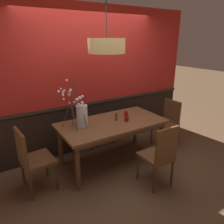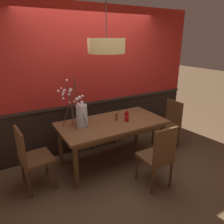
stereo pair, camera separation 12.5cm
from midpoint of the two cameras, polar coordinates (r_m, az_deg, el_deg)
The scene contains 13 objects.
ground_plane at distance 3.87m, azimuth 0.95°, elevation -13.16°, with size 24.00×24.00×0.00m, color brown.
back_wall at distance 4.00m, azimuth -4.48°, elevation 8.18°, with size 4.38×0.14×2.64m.
dining_table at distance 3.56m, azimuth 1.01°, elevation -3.94°, with size 1.77×0.91×0.76m.
chair_near_side_right at distance 3.12m, azimuth 13.56°, elevation -11.14°, with size 0.41×0.44×0.96m.
chair_far_side_left at distance 4.20m, azimuth -8.43°, elevation -2.37°, with size 0.45×0.44×0.98m.
chair_head_east_end at distance 4.36m, azimuth 15.96°, elevation -2.35°, with size 0.40×0.43×0.92m.
chair_far_side_right at distance 4.42m, azimuth -2.07°, elevation -1.61°, with size 0.47×0.47×0.88m.
chair_head_west_end at distance 3.19m, azimuth -20.02°, elevation -10.93°, with size 0.45×0.49×0.95m.
vase_with_blossoms at distance 3.34m, azimuth -7.39°, elevation -0.51°, with size 0.44×0.46×0.77m.
candle_holder_nearer_center at distance 3.56m, azimuth 4.96°, elevation -1.80°, with size 0.07×0.07×0.09m.
candle_holder_nearer_edge at distance 3.79m, azimuth 4.92°, elevation -0.47°, with size 0.07×0.07×0.08m.
condiment_bottle at distance 3.57m, azimuth 2.23°, elevation -1.18°, with size 0.04×0.04×0.15m.
pendant_lamp at distance 3.22m, azimuth -0.36°, elevation 17.39°, with size 0.55×0.55×0.78m.
Camera 2 is at (-1.63, -2.84, 2.07)m, focal length 33.96 mm.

